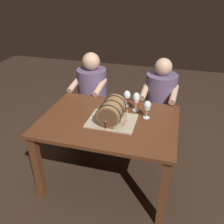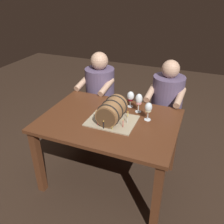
{
  "view_description": "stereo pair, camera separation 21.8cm",
  "coord_description": "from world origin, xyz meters",
  "views": [
    {
      "loc": [
        0.55,
        -1.86,
        1.92
      ],
      "look_at": [
        0.04,
        -0.03,
        0.86
      ],
      "focal_mm": 37.97,
      "sensor_mm": 36.0,
      "label": 1
    },
    {
      "loc": [
        0.75,
        -1.79,
        1.92
      ],
      "look_at": [
        0.04,
        -0.03,
        0.86
      ],
      "focal_mm": 37.97,
      "sensor_mm": 36.0,
      "label": 2
    }
  ],
  "objects": [
    {
      "name": "ground_plane",
      "position": [
        0.0,
        0.0,
        0.0
      ],
      "size": [
        8.0,
        8.0,
        0.0
      ],
      "primitive_type": "plane",
      "color": "#332319"
    },
    {
      "name": "dining_table",
      "position": [
        0.0,
        0.0,
        0.65
      ],
      "size": [
        1.3,
        0.93,
        0.76
      ],
      "color": "#562D19",
      "rests_on": "ground"
    },
    {
      "name": "barrel_cake",
      "position": [
        0.04,
        -0.03,
        0.86
      ],
      "size": [
        0.44,
        0.35,
        0.23
      ],
      "color": "tan",
      "rests_on": "dining_table"
    },
    {
      "name": "wine_glass_red",
      "position": [
        0.1,
        0.32,
        0.87
      ],
      "size": [
        0.07,
        0.07,
        0.17
      ],
      "color": "white",
      "rests_on": "dining_table"
    },
    {
      "name": "wine_glass_rose",
      "position": [
        0.22,
        0.24,
        0.89
      ],
      "size": [
        0.07,
        0.07,
        0.2
      ],
      "color": "white",
      "rests_on": "dining_table"
    },
    {
      "name": "wine_glass_white",
      "position": [
        0.34,
        0.12,
        0.88
      ],
      "size": [
        0.07,
        0.07,
        0.18
      ],
      "color": "white",
      "rests_on": "dining_table"
    },
    {
      "name": "person_seated_left",
      "position": [
        -0.42,
        0.71,
        0.56
      ],
      "size": [
        0.42,
        0.5,
        1.18
      ],
      "color": "#372D40",
      "rests_on": "ground"
    },
    {
      "name": "person_seated_right",
      "position": [
        0.42,
        0.71,
        0.56
      ],
      "size": [
        0.41,
        0.49,
        1.18
      ],
      "color": "#372D40",
      "rests_on": "ground"
    }
  ]
}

